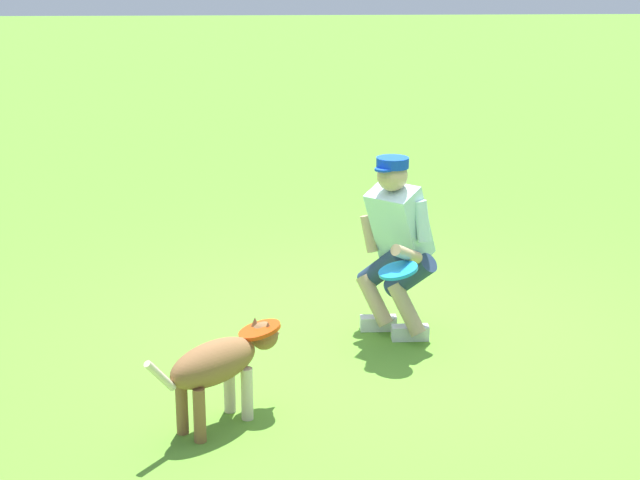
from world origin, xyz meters
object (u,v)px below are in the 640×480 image
object	(u,v)px
frisbee_held	(398,270)
dog	(221,364)
person	(396,241)
frisbee_flying	(260,330)

from	to	relation	value
frisbee_held	dog	bearing A→B (deg)	39.33
person	frisbee_held	world-z (taller)	person
person	frisbee_held	xyz separation A→B (m)	(0.03, 0.39, -0.09)
frisbee_held	person	bearing A→B (deg)	-94.56
person	frisbee_held	distance (m)	0.40
frisbee_held	frisbee_flying	bearing A→B (deg)	38.22
person	dog	xyz separation A→B (m)	(1.15, 1.31, -0.32)
frisbee_flying	dog	bearing A→B (deg)	43.49
person	frisbee_flying	size ratio (longest dim) A/B	5.04
person	frisbee_flying	bearing A→B (deg)	2.50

